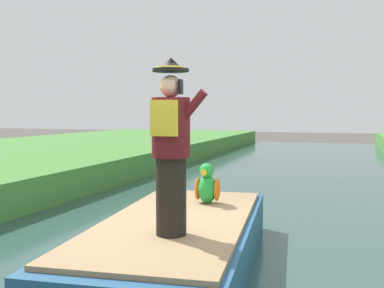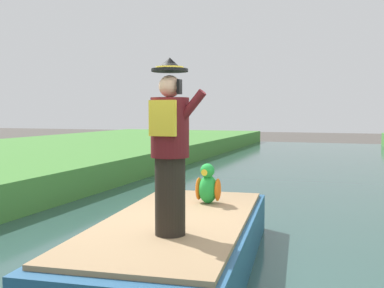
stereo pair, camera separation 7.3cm
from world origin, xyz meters
TOP-DOWN VIEW (x-y plane):
  - ground_plane at (0.00, 0.00)m, footprint 80.00×80.00m
  - canal_water at (0.00, 0.00)m, footprint 7.18×48.00m
  - boat at (0.00, 0.29)m, footprint 2.24×4.37m
  - person_pirate at (0.21, -0.43)m, footprint 0.61×0.42m
  - parrot_plush at (0.08, 1.27)m, footprint 0.36×0.34m

SIDE VIEW (x-z plane):
  - ground_plane at x=0.00m, z-range 0.00..0.00m
  - canal_water at x=0.00m, z-range 0.00..0.10m
  - boat at x=0.00m, z-range 0.10..0.71m
  - parrot_plush at x=0.08m, z-range 0.67..1.24m
  - person_pirate at x=0.21m, z-range 0.71..2.56m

